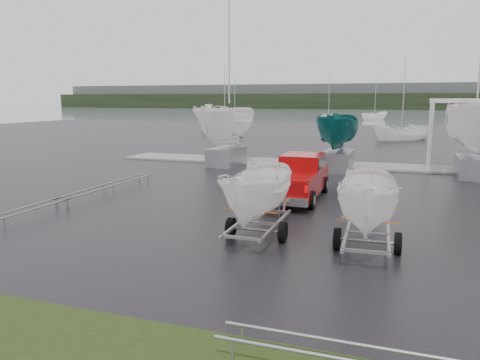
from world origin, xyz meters
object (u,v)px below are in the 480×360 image
pickup_truck (300,176)px  trailer_parked (371,155)px  trailer_hitched (259,149)px  boat_hoist (460,124)px

pickup_truck → trailer_parked: size_ratio=1.10×
pickup_truck → trailer_hitched: 6.37m
pickup_truck → trailer_parked: 7.19m
pickup_truck → boat_hoist: size_ratio=1.29×
trailer_parked → trailer_hitched: bearing=176.3°
pickup_truck → trailer_parked: (3.24, -6.18, 1.71)m
trailer_parked → boat_hoist: (3.73, 16.30, 0.04)m
trailer_hitched → boat_hoist: bearing=66.3°
boat_hoist → pickup_truck: bearing=-124.6°
trailer_parked → boat_hoist: size_ratio=1.17×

